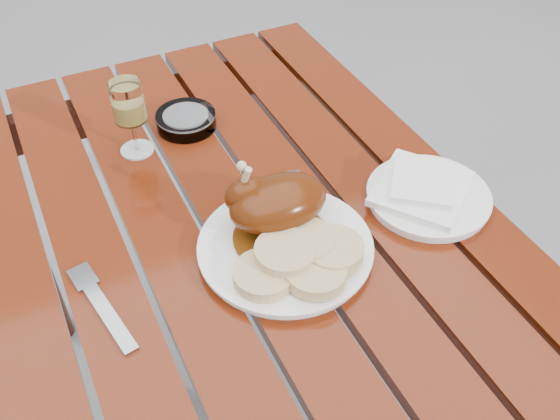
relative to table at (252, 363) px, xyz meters
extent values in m
cube|color=maroon|center=(0.00, 0.00, 0.00)|extent=(0.80, 1.20, 0.75)
cylinder|color=white|center=(0.04, -0.07, 0.38)|extent=(0.32, 0.32, 0.02)
cylinder|color=#5F2E0A|center=(0.04, -0.05, 0.39)|extent=(0.15, 0.15, 0.00)
ellipsoid|color=#5D2307|center=(0.05, -0.02, 0.44)|extent=(0.16, 0.11, 0.08)
ellipsoid|color=#5D2307|center=(0.01, 0.00, 0.45)|extent=(0.07, 0.05, 0.06)
cylinder|color=#C6B28C|center=(0.00, 0.01, 0.47)|extent=(0.02, 0.04, 0.08)
cylinder|color=tan|center=(-0.02, -0.12, 0.40)|extent=(0.09, 0.09, 0.02)
cylinder|color=tan|center=(0.05, -0.15, 0.41)|extent=(0.09, 0.09, 0.02)
cylinder|color=tan|center=(0.09, -0.12, 0.41)|extent=(0.09, 0.09, 0.02)
cylinder|color=tan|center=(0.06, -0.09, 0.41)|extent=(0.09, 0.09, 0.02)
cylinder|color=tan|center=(0.02, -0.10, 0.42)|extent=(0.09, 0.09, 0.02)
cylinder|color=#C9B95B|center=(-0.09, 0.28, 0.45)|extent=(0.06, 0.06, 0.14)
cylinder|color=white|center=(0.31, -0.07, 0.38)|extent=(0.27, 0.27, 0.02)
cube|color=white|center=(0.30, -0.06, 0.40)|extent=(0.21, 0.20, 0.01)
cylinder|color=#B2B7BC|center=(0.01, 0.31, 0.39)|extent=(0.15, 0.15, 0.03)
cube|color=gray|center=(-0.24, -0.06, 0.38)|extent=(0.05, 0.17, 0.01)
cube|color=gray|center=(0.09, -0.02, 0.38)|extent=(0.08, 0.19, 0.01)
camera|label=1|loc=(-0.26, -0.65, 1.09)|focal=40.00mm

